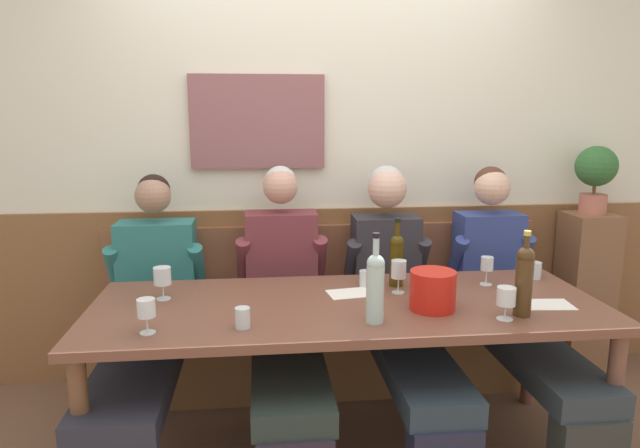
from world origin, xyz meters
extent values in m
cube|color=silver|center=(0.00, 1.09, 1.40)|extent=(6.80, 0.08, 2.80)
cube|color=#875457|center=(-0.39, 1.03, 1.55)|extent=(0.77, 0.04, 0.53)
cube|color=brown|center=(0.00, 1.04, 0.52)|extent=(6.80, 0.03, 1.03)
cube|color=brown|center=(0.00, 0.81, 0.22)|extent=(2.61, 0.42, 0.44)
cube|color=brown|center=(0.00, 0.81, 0.47)|extent=(2.56, 0.39, 0.05)
cube|color=brown|center=(0.00, 1.00, 0.71)|extent=(2.61, 0.04, 0.45)
cube|color=brown|center=(0.00, 0.13, 0.74)|extent=(2.31, 0.87, 0.04)
cylinder|color=brown|center=(-1.08, -0.24, 0.36)|extent=(0.07, 0.07, 0.72)
cylinder|color=brown|center=(1.08, -0.24, 0.36)|extent=(0.07, 0.07, 0.72)
cylinder|color=brown|center=(-1.08, 0.49, 0.36)|extent=(0.07, 0.07, 0.72)
cylinder|color=brown|center=(1.08, 0.49, 0.36)|extent=(0.07, 0.07, 0.72)
cube|color=#282936|center=(-0.96, 0.20, 0.43)|extent=(0.35, 1.12, 0.11)
cube|color=#296F6D|center=(-0.96, 0.81, 0.75)|extent=(0.42, 0.22, 0.53)
sphere|color=#A17860|center=(-0.96, 0.80, 1.16)|extent=(0.19, 0.19, 0.19)
sphere|color=black|center=(-0.96, 0.83, 1.19)|extent=(0.18, 0.18, 0.18)
cylinder|color=#296F6D|center=(-1.18, 0.77, 0.78)|extent=(0.08, 0.20, 0.27)
cylinder|color=#296F6D|center=(-0.74, 0.77, 0.78)|extent=(0.08, 0.20, 0.27)
cube|color=#26312E|center=(-0.27, 0.21, 0.43)|extent=(0.33, 1.12, 0.11)
cube|color=brown|center=(-0.27, 0.81, 0.77)|extent=(0.40, 0.21, 0.57)
sphere|color=tan|center=(-0.27, 0.80, 1.20)|extent=(0.19, 0.19, 0.19)
sphere|color=silver|center=(-0.27, 0.83, 1.23)|extent=(0.18, 0.18, 0.18)
cylinder|color=brown|center=(-0.48, 0.77, 0.81)|extent=(0.08, 0.20, 0.27)
cylinder|color=brown|center=(-0.06, 0.77, 0.81)|extent=(0.08, 0.20, 0.27)
cube|color=#273540|center=(0.33, 0.20, 0.43)|extent=(0.31, 1.12, 0.11)
cube|color=#2C2931|center=(0.33, 0.81, 0.76)|extent=(0.37, 0.22, 0.53)
sphere|color=#DCAA94|center=(0.33, 0.80, 1.18)|extent=(0.22, 0.22, 0.22)
sphere|color=beige|center=(0.33, 0.83, 1.21)|extent=(0.20, 0.20, 0.20)
cylinder|color=#2C2931|center=(0.13, 0.77, 0.78)|extent=(0.08, 0.20, 0.27)
cylinder|color=#2C2931|center=(0.53, 0.77, 0.78)|extent=(0.08, 0.20, 0.27)
cube|color=#2C353C|center=(0.94, 0.21, 0.43)|extent=(0.31, 1.12, 0.11)
cube|color=navy|center=(0.94, 0.81, 0.76)|extent=(0.37, 0.21, 0.54)
sphere|color=#DFAE93|center=(0.94, 0.80, 1.18)|extent=(0.20, 0.20, 0.20)
sphere|color=#543124|center=(0.94, 0.83, 1.21)|extent=(0.19, 0.19, 0.19)
cylinder|color=navy|center=(0.74, 0.77, 0.79)|extent=(0.08, 0.20, 0.27)
cylinder|color=navy|center=(1.14, 0.77, 0.79)|extent=(0.08, 0.20, 0.27)
cylinder|color=red|center=(0.35, 0.00, 0.84)|extent=(0.20, 0.20, 0.17)
cylinder|color=#3F3009|center=(0.28, 0.35, 0.86)|extent=(0.07, 0.07, 0.21)
sphere|color=#3F3009|center=(0.28, 0.35, 0.98)|extent=(0.07, 0.07, 0.07)
cylinder|color=#3F3009|center=(0.28, 0.35, 1.03)|extent=(0.03, 0.03, 0.09)
cylinder|color=black|center=(0.28, 0.35, 1.09)|extent=(0.03, 0.03, 0.02)
cylinder|color=#452E16|center=(0.71, -0.12, 0.88)|extent=(0.07, 0.07, 0.25)
sphere|color=#452E16|center=(0.71, -0.12, 1.02)|extent=(0.07, 0.07, 0.07)
cylinder|color=#452E16|center=(0.71, -0.12, 1.07)|extent=(0.03, 0.03, 0.08)
cylinder|color=gold|center=(0.71, -0.12, 1.12)|extent=(0.03, 0.03, 0.02)
cylinder|color=#ADC8C4|center=(0.07, -0.12, 0.88)|extent=(0.07, 0.07, 0.24)
sphere|color=#ADC8C4|center=(0.07, -0.12, 1.01)|extent=(0.07, 0.07, 0.07)
cylinder|color=#ADC8C4|center=(0.07, -0.12, 1.06)|extent=(0.03, 0.03, 0.10)
cylinder|color=black|center=(0.07, -0.12, 1.12)|extent=(0.03, 0.03, 0.02)
cylinder|color=silver|center=(-0.83, -0.15, 0.76)|extent=(0.06, 0.06, 0.00)
cylinder|color=silver|center=(-0.83, -0.15, 0.79)|extent=(0.01, 0.01, 0.06)
cylinder|color=silver|center=(-0.83, -0.15, 0.86)|extent=(0.07, 0.07, 0.07)
cylinder|color=#E2E17B|center=(-0.83, -0.15, 0.84)|extent=(0.06, 0.06, 0.03)
cylinder|color=silver|center=(-0.84, 0.26, 0.76)|extent=(0.07, 0.07, 0.00)
cylinder|color=silver|center=(-0.84, 0.26, 0.79)|extent=(0.01, 0.01, 0.07)
cylinder|color=silver|center=(-0.84, 0.26, 0.87)|extent=(0.08, 0.08, 0.08)
cylinder|color=beige|center=(-0.84, 0.26, 0.84)|extent=(0.07, 0.07, 0.03)
cylinder|color=silver|center=(0.62, -0.15, 0.76)|extent=(0.07, 0.07, 0.00)
cylinder|color=silver|center=(0.62, -0.15, 0.79)|extent=(0.01, 0.01, 0.06)
cylinder|color=silver|center=(0.62, -0.15, 0.86)|extent=(0.08, 0.08, 0.08)
cylinder|color=silver|center=(0.26, 0.24, 0.76)|extent=(0.06, 0.06, 0.00)
cylinder|color=silver|center=(0.26, 0.24, 0.80)|extent=(0.01, 0.01, 0.07)
cylinder|color=silver|center=(0.26, 0.24, 0.87)|extent=(0.07, 0.07, 0.08)
cylinder|color=#F3E688|center=(0.26, 0.24, 0.85)|extent=(0.06, 0.06, 0.04)
cylinder|color=silver|center=(0.73, 0.32, 0.76)|extent=(0.06, 0.06, 0.00)
cylinder|color=silver|center=(0.73, 0.32, 0.80)|extent=(0.01, 0.01, 0.07)
cylinder|color=silver|center=(0.73, 0.32, 0.87)|extent=(0.06, 0.06, 0.07)
cylinder|color=#F7DF7D|center=(0.73, 0.32, 0.85)|extent=(0.05, 0.05, 0.03)
cylinder|color=silver|center=(1.02, 0.39, 0.80)|extent=(0.07, 0.07, 0.09)
cylinder|color=silver|center=(0.13, 0.36, 0.80)|extent=(0.06, 0.06, 0.08)
cylinder|color=silver|center=(-0.47, -0.13, 0.80)|extent=(0.06, 0.06, 0.08)
cube|color=white|center=(0.89, 0.00, 0.76)|extent=(0.22, 0.17, 0.00)
cube|color=white|center=(0.03, 0.25, 0.76)|extent=(0.23, 0.18, 0.00)
cube|color=brown|center=(1.60, 0.86, 0.50)|extent=(0.28, 0.28, 1.00)
cylinder|color=#B56555|center=(1.60, 0.86, 1.06)|extent=(0.16, 0.16, 0.12)
cylinder|color=brown|center=(1.60, 0.86, 1.16)|extent=(0.02, 0.02, 0.07)
sphere|color=#316331|center=(1.60, 0.86, 1.29)|extent=(0.24, 0.24, 0.24)
camera|label=1|loc=(-0.39, -2.27, 1.61)|focal=31.50mm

